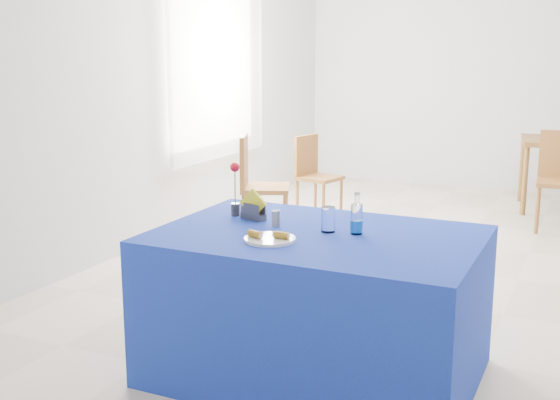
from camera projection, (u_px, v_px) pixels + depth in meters
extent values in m
plane|color=beige|center=(442.00, 270.00, 5.40)|extent=(7.00, 7.00, 0.00)
plane|color=silver|center=(513.00, 73.00, 8.20)|extent=(5.00, 0.00, 5.00)
plane|color=silver|center=(201.00, 143.00, 2.00)|extent=(5.00, 0.00, 5.00)
plane|color=silver|center=(164.00, 80.00, 6.13)|extent=(0.00, 7.00, 7.00)
cube|color=white|center=(213.00, 62.00, 6.80)|extent=(0.04, 1.50, 1.60)
cube|color=white|center=(219.00, 62.00, 6.77)|extent=(0.04, 1.75, 1.85)
cylinder|color=silver|center=(270.00, 239.00, 3.38)|extent=(0.25, 0.25, 0.01)
cylinder|color=white|center=(328.00, 219.00, 3.53)|extent=(0.07, 0.07, 0.13)
cylinder|color=gray|center=(275.00, 219.00, 3.64)|extent=(0.03, 0.03, 0.08)
cylinder|color=slate|center=(277.00, 218.00, 3.65)|extent=(0.03, 0.03, 0.08)
cube|color=#102D96|center=(317.00, 305.00, 3.60)|extent=(1.60, 1.10, 0.76)
cylinder|color=silver|center=(357.00, 219.00, 3.49)|extent=(0.06, 0.06, 0.15)
cylinder|color=blue|center=(356.00, 226.00, 3.49)|extent=(0.06, 0.06, 0.06)
cylinder|color=white|center=(357.00, 200.00, 3.47)|extent=(0.03, 0.03, 0.05)
cylinder|color=silver|center=(357.00, 193.00, 3.46)|extent=(0.03, 0.03, 0.01)
cube|color=#37373C|center=(253.00, 216.00, 3.80)|extent=(0.16, 0.11, 0.03)
cube|color=#3D3E43|center=(250.00, 212.00, 3.78)|extent=(0.13, 0.05, 0.09)
cube|color=#3A393E|center=(257.00, 210.00, 3.81)|extent=(0.13, 0.05, 0.09)
cube|color=yellow|center=(253.00, 203.00, 3.78)|extent=(0.16, 0.02, 0.16)
cylinder|color=#26262B|center=(235.00, 209.00, 3.88)|extent=(0.05, 0.05, 0.07)
cylinder|color=#196625|center=(235.00, 189.00, 3.86)|extent=(0.01, 0.01, 0.22)
sphere|color=red|center=(235.00, 167.00, 3.83)|extent=(0.05, 0.05, 0.05)
cylinder|color=brown|center=(525.00, 181.00, 7.14)|extent=(0.05, 0.05, 0.71)
cylinder|color=brown|center=(522.00, 170.00, 7.80)|extent=(0.05, 0.05, 0.71)
cylinder|color=brown|center=(537.00, 210.00, 6.42)|extent=(0.04, 0.04, 0.44)
cylinder|color=brown|center=(538.00, 203.00, 6.74)|extent=(0.04, 0.04, 0.44)
cube|color=brown|center=(560.00, 183.00, 6.47)|extent=(0.44, 0.44, 0.04)
cylinder|color=brown|center=(285.00, 219.00, 6.07)|extent=(0.04, 0.04, 0.45)
cylinder|color=brown|center=(286.00, 210.00, 6.42)|extent=(0.04, 0.04, 0.45)
cylinder|color=brown|center=(244.00, 219.00, 6.08)|extent=(0.04, 0.04, 0.45)
cylinder|color=brown|center=(247.00, 210.00, 6.43)|extent=(0.04, 0.04, 0.45)
cube|color=brown|center=(266.00, 188.00, 6.20)|extent=(0.55, 0.55, 0.04)
cube|color=brown|center=(244.00, 161.00, 6.16)|extent=(0.20, 0.40, 0.46)
cylinder|color=brown|center=(324.00, 203.00, 6.82)|extent=(0.03, 0.03, 0.40)
cylinder|color=brown|center=(341.00, 198.00, 7.07)|extent=(0.03, 0.03, 0.40)
cylinder|color=brown|center=(297.00, 199.00, 7.01)|extent=(0.03, 0.03, 0.40)
cylinder|color=brown|center=(315.00, 194.00, 7.26)|extent=(0.03, 0.03, 0.40)
cube|color=brown|center=(320.00, 178.00, 6.99)|extent=(0.44, 0.44, 0.04)
cube|color=brown|center=(306.00, 155.00, 7.05)|extent=(0.11, 0.37, 0.40)
cylinder|color=gold|center=(255.00, 234.00, 3.37)|extent=(0.08, 0.06, 0.03)
cylinder|color=beige|center=(261.00, 235.00, 3.35)|extent=(0.01, 0.03, 0.03)
cylinder|color=gold|center=(282.00, 235.00, 3.35)|extent=(0.08, 0.04, 0.03)
cylinder|color=beige|center=(289.00, 236.00, 3.34)|extent=(0.00, 0.03, 0.03)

